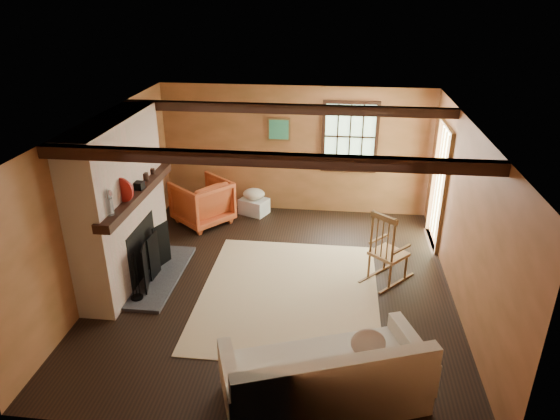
# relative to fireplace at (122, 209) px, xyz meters

# --- Properties ---
(ground) EXTENTS (5.50, 5.50, 0.00)m
(ground) POSITION_rel_fireplace_xyz_m (2.23, 0.00, -1.10)
(ground) COLOR black
(ground) RESTS_ON ground
(room_envelope) EXTENTS (5.02, 5.52, 2.44)m
(room_envelope) POSITION_rel_fireplace_xyz_m (2.45, 0.26, 0.53)
(room_envelope) COLOR #A85F3B
(room_envelope) RESTS_ON ground
(fireplace) EXTENTS (1.02, 2.30, 2.40)m
(fireplace) POSITION_rel_fireplace_xyz_m (0.00, 0.00, 0.00)
(fireplace) COLOR #A3473F
(fireplace) RESTS_ON ground
(rug) EXTENTS (2.50, 3.00, 0.01)m
(rug) POSITION_rel_fireplace_xyz_m (2.43, -0.20, -1.10)
(rug) COLOR tan
(rug) RESTS_ON ground
(rocking_chair) EXTENTS (0.85, 0.88, 1.12)m
(rocking_chair) POSITION_rel_fireplace_xyz_m (3.80, 0.33, -0.63)
(rocking_chair) COLOR tan
(rocking_chair) RESTS_ON ground
(sofa) EXTENTS (2.28, 1.58, 0.84)m
(sofa) POSITION_rel_fireplace_xyz_m (3.01, -2.20, -0.80)
(sofa) COLOR silver
(sofa) RESTS_ON ground
(firewood_pile) EXTENTS (0.62, 0.11, 0.23)m
(firewood_pile) POSITION_rel_fireplace_xyz_m (0.23, 2.39, -0.99)
(firewood_pile) COLOR brown
(firewood_pile) RESTS_ON ground
(laundry_basket) EXTENTS (0.61, 0.55, 0.30)m
(laundry_basket) POSITION_rel_fireplace_xyz_m (1.48, 2.46, -0.95)
(laundry_basket) COLOR silver
(laundry_basket) RESTS_ON ground
(basket_pillow) EXTENTS (0.49, 0.43, 0.21)m
(basket_pillow) POSITION_rel_fireplace_xyz_m (1.48, 2.46, -0.70)
(basket_pillow) COLOR silver
(basket_pillow) RESTS_ON laundry_basket
(armchair) EXTENTS (1.26, 1.26, 0.83)m
(armchair) POSITION_rel_fireplace_xyz_m (0.61, 1.94, -0.69)
(armchair) COLOR #BF6026
(armchair) RESTS_ON ground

